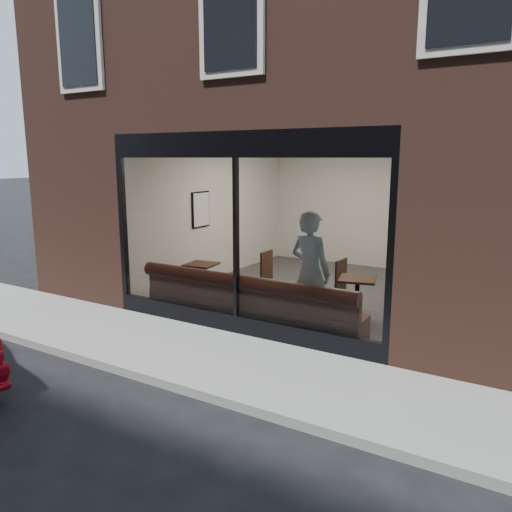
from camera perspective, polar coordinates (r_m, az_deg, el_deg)
The scene contains 21 objects.
ground at distance 6.73m, azimuth -12.08°, elevation -13.70°, with size 120.00×120.00×0.00m, color black.
sidewalk_near at distance 7.42m, azimuth -6.73°, elevation -11.04°, with size 40.00×2.00×0.01m, color gray.
kerb_near at distance 6.67m, azimuth -12.40°, elevation -13.37°, with size 40.00×0.10×0.12m, color gray.
host_building_pier_left at distance 14.80m, azimuth -1.80°, elevation 6.54°, with size 2.50×12.00×3.20m, color #553026.
host_building_backfill at distance 16.02m, azimuth 15.66°, elevation 6.49°, with size 5.00×6.00×3.20m, color #553026.
cafe_floor at distance 10.68m, azimuth 6.50°, elevation -3.97°, with size 6.00×6.00×0.00m, color #2D2D30.
cafe_ceiling at distance 10.32m, azimuth 6.90°, elevation 13.27°, with size 6.00×6.00×0.00m, color white.
cafe_wall_back at distance 13.15m, azimuth 12.12°, elevation 5.71°, with size 5.00×5.00×0.00m, color silver.
cafe_wall_left at distance 11.63m, azimuth -4.59°, elevation 5.23°, with size 6.00×6.00×0.00m, color silver.
cafe_wall_right at distance 9.64m, azimuth 20.32°, elevation 3.34°, with size 6.00×6.00×0.00m, color silver.
storefront_kick at distance 8.17m, azimuth -2.21°, elevation -7.77°, with size 5.00×0.10×0.30m, color black.
storefront_header at distance 7.72m, azimuth -2.37°, elevation 12.65°, with size 5.00×0.10×0.40m, color black.
storefront_mullion at distance 7.82m, azimuth -2.29°, elevation 1.97°, with size 0.06×0.10×2.50m, color black.
storefront_glass at distance 7.80m, azimuth -2.41°, elevation 1.94°, with size 4.80×4.80×0.00m, color white.
banquette at distance 8.46m, azimuth -0.72°, elevation -6.54°, with size 4.00×0.55×0.45m, color #3D1A16.
person at distance 8.06m, azimuth 6.20°, elevation -1.83°, with size 0.73×0.48×1.99m, color #9DC1D9.
cafe_table_left at distance 9.84m, azimuth -6.29°, elevation -0.97°, with size 0.57×0.57×0.04m, color #321D13.
cafe_table_right at distance 8.79m, azimuth 11.54°, elevation -2.60°, with size 0.61×0.61×0.04m, color #321D13.
cafe_chair_left at distance 10.29m, azimuth 0.30°, elevation -3.21°, with size 0.43×0.43×0.04m, color #321D13.
cafe_chair_right at distance 9.60m, azimuth 8.56°, elevation -4.41°, with size 0.44×0.44×0.04m, color #321D13.
wall_poster at distance 11.11m, azimuth -6.27°, elevation 5.31°, with size 0.02×0.55×0.73m, color white.
Camera 1 is at (4.24, -4.40, 2.81)m, focal length 35.00 mm.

